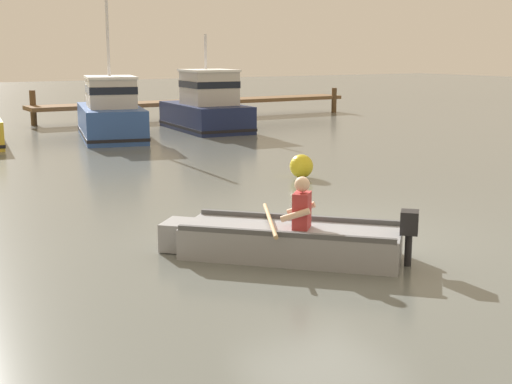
{
  "coord_description": "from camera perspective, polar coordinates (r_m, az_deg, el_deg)",
  "views": [
    {
      "loc": [
        -6.66,
        -8.97,
        2.93
      ],
      "look_at": [
        -0.61,
        1.11,
        0.55
      ],
      "focal_mm": 49.16,
      "sensor_mm": 36.0,
      "label": 1
    }
  ],
  "objects": [
    {
      "name": "ground_plane",
      "position": [
        11.55,
        5.44,
        -3.3
      ],
      "size": [
        120.0,
        120.0,
        0.0
      ],
      "primitive_type": "plane",
      "color": "slate"
    },
    {
      "name": "moored_boat_blue",
      "position": [
        24.19,
        -11.73,
        6.17
      ],
      "size": [
        3.02,
        5.07,
        4.97
      ],
      "color": "#2D519E",
      "rests_on": "ground"
    },
    {
      "name": "rowboat_with_person",
      "position": [
        10.11,
        2.49,
        -3.92
      ],
      "size": [
        3.05,
        3.08,
        1.19
      ],
      "color": "gray",
      "rests_on": "ground"
    },
    {
      "name": "wooden_dock",
      "position": [
        31.0,
        -4.78,
        7.31
      ],
      "size": [
        14.65,
        1.64,
        1.38
      ],
      "color": "brown",
      "rests_on": "ground"
    },
    {
      "name": "moored_boat_navy",
      "position": [
        26.27,
        -4.05,
        6.84
      ],
      "size": [
        2.5,
        4.69,
        3.51
      ],
      "color": "#19234C",
      "rests_on": "ground"
    },
    {
      "name": "mooring_buoy",
      "position": [
        16.4,
        3.72,
        2.11
      ],
      "size": [
        0.55,
        0.55,
        0.55
      ],
      "primitive_type": "sphere",
      "color": "yellow",
      "rests_on": "ground"
    }
  ]
}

